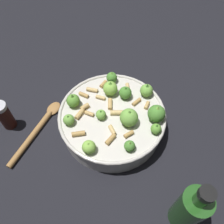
{
  "coord_description": "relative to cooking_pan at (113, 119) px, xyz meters",
  "views": [
    {
      "loc": [
        -0.22,
        0.29,
        0.6
      ],
      "look_at": [
        0.0,
        0.0,
        0.08
      ],
      "focal_mm": 37.98,
      "sensor_mm": 36.0,
      "label": 1
    }
  ],
  "objects": [
    {
      "name": "olive_oil_bottle",
      "position": [
        -0.28,
        0.1,
        0.04
      ],
      "size": [
        0.06,
        0.06,
        0.19
      ],
      "color": "#1E4C19",
      "rests_on": "ground"
    },
    {
      "name": "pepper_shaker",
      "position": [
        0.24,
        0.18,
        0.01
      ],
      "size": [
        0.04,
        0.04,
        0.1
      ],
      "color": "#33140F",
      "rests_on": "ground"
    },
    {
      "name": "cooking_pan",
      "position": [
        0.0,
        0.0,
        0.0
      ],
      "size": [
        0.29,
        0.29,
        0.12
      ],
      "color": "beige",
      "rests_on": "ground"
    },
    {
      "name": "wooden_spoon",
      "position": [
        0.16,
        0.14,
        -0.03
      ],
      "size": [
        0.08,
        0.24,
        0.02
      ],
      "color": "#9E703D",
      "rests_on": "ground"
    },
    {
      "name": "ground_plane",
      "position": [
        0.0,
        0.0,
        -0.04
      ],
      "size": [
        2.4,
        2.4,
        0.0
      ],
      "primitive_type": "plane",
      "color": "black"
    }
  ]
}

